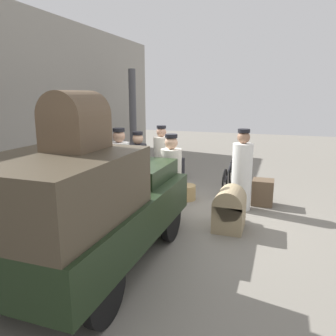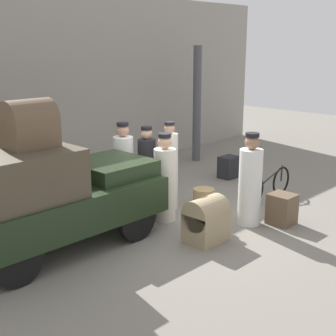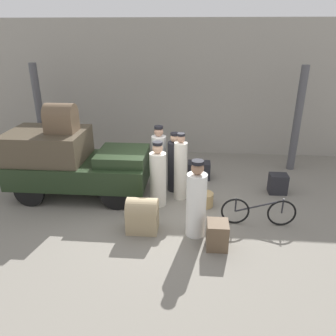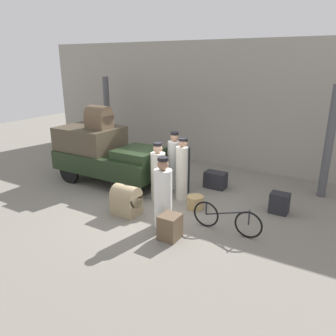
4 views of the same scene
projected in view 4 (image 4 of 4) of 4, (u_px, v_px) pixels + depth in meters
The scene contains 17 objects.
ground_plane at pixel (158, 200), 9.36m from camera, with size 30.00×30.00×0.00m, color gray.
station_building_facade at pixel (218, 105), 11.97m from camera, with size 16.00×0.15×4.50m.
canopy_pillar_left at pixel (107, 118), 13.10m from camera, with size 0.23×0.23×3.21m.
canopy_pillar_right at pixel (329, 143), 9.15m from camera, with size 0.23×0.23×3.21m.
truck at pixel (105, 153), 10.59m from camera, with size 3.55×1.66×1.75m.
bicycle at pixel (227, 219), 7.54m from camera, with size 1.68×0.04×0.68m.
wicker_basket at pixel (195, 202), 8.81m from camera, with size 0.45×0.45×0.35m.
porter_carrying_trunk at pixel (163, 196), 7.69m from camera, with size 0.42×0.42×1.72m.
porter_lifting_near_truck at pixel (184, 168), 9.72m from camera, with size 0.37×0.37×1.65m.
porter_standing_middle at pixel (182, 172), 9.23m from camera, with size 0.34×0.34×1.78m.
porter_with_bicycle at pixel (158, 174), 9.18m from camera, with size 0.41×0.41×1.68m.
conductor_in_dark_uniform at pixel (174, 163), 10.09m from camera, with size 0.40×0.40×1.76m.
trunk_large_brown at pixel (170, 227), 7.28m from camera, with size 0.43×0.46×0.57m.
suitcase_tan_flat at pixel (215, 180), 10.21m from camera, with size 0.66×0.42×0.51m.
trunk_barrel_dark at pixel (126, 200), 8.43m from camera, with size 0.68×0.53×0.78m.
suitcase_small_leather at pixel (279, 203), 8.52m from camera, with size 0.47×0.37×0.54m.
trunk_on_truck_roof at pixel (99, 118), 10.31m from camera, with size 0.73×0.60×0.72m.
Camera 4 is at (4.66, -7.23, 3.81)m, focal length 35.00 mm.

